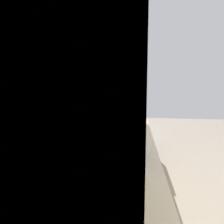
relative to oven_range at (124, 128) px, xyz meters
name	(u,v)px	position (x,y,z in m)	size (l,w,h in m)	color
wall_back	(79,108)	(-1.61, 0.39, 0.88)	(4.32, 0.12, 2.68)	beige
upper_cabinets	(97,47)	(-2.01, 0.18, 1.36)	(2.14, 0.31, 0.59)	#E6C774
oven_range	(124,128)	(0.00, 0.00, 0.00)	(0.64, 0.68, 1.07)	#B7BABF
microwave	(121,140)	(-1.59, 0.04, 0.59)	(0.52, 0.37, 0.31)	white
bowl	(128,130)	(-1.11, -0.03, 0.47)	(0.15, 0.15, 0.07)	gold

